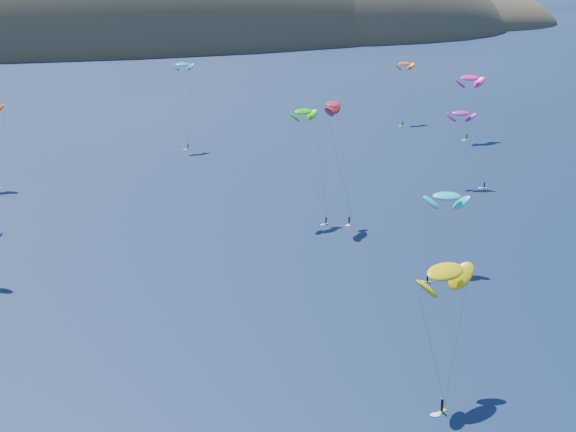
# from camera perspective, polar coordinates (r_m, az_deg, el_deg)

# --- Properties ---
(island) EXTENTS (730.00, 300.00, 210.00)m
(island) POSITION_cam_1_polar(r_m,az_deg,el_deg) (629.95, -11.06, 11.55)
(island) COLOR #3D3526
(island) RESTS_ON ground
(kitesurfer_2) EXTENTS (11.02, 11.35, 19.24)m
(kitesurfer_2) POSITION_cam_1_polar(r_m,az_deg,el_deg) (108.29, 11.12, -3.92)
(kitesurfer_2) COLOR #C5E719
(kitesurfer_2) RESTS_ON ground
(kitesurfer_3) EXTENTS (7.76, 11.57, 25.69)m
(kitesurfer_3) POSITION_cam_1_polar(r_m,az_deg,el_deg) (177.75, 1.11, 7.43)
(kitesurfer_3) COLOR #C5E719
(kitesurfer_3) RESTS_ON ground
(kitesurfer_4) EXTENTS (7.22, 8.33, 26.92)m
(kitesurfer_4) POSITION_cam_1_polar(r_m,az_deg,el_deg) (249.24, -7.49, 10.63)
(kitesurfer_4) COLOR #C5E719
(kitesurfer_4) RESTS_ON ground
(kitesurfer_5) EXTENTS (11.99, 10.03, 16.03)m
(kitesurfer_5) POSITION_cam_1_polar(r_m,az_deg,el_deg) (151.83, 11.22, 1.39)
(kitesurfer_5) COLOR #C5E719
(kitesurfer_5) RESTS_ON ground
(kitesurfer_6) EXTENTS (7.98, 11.04, 20.09)m
(kitesurfer_6) POSITION_cam_1_polar(r_m,az_deg,el_deg) (210.74, 12.21, 7.15)
(kitesurfer_6) COLOR #C5E719
(kitesurfer_6) RESTS_ON ground
(kitesurfer_8) EXTENTS (11.17, 6.17, 22.42)m
(kitesurfer_8) POSITION_cam_1_polar(r_m,az_deg,el_deg) (265.06, 12.82, 9.56)
(kitesurfer_8) COLOR #C5E719
(kitesurfer_8) RESTS_ON ground
(kitesurfer_9) EXTENTS (7.59, 11.15, 27.79)m
(kitesurfer_9) POSITION_cam_1_polar(r_m,az_deg,el_deg) (175.64, 3.19, 7.90)
(kitesurfer_9) COLOR #C5E719
(kitesurfer_9) RESTS_ON ground
(kitesurfer_11) EXTENTS (8.98, 11.35, 22.36)m
(kitesurfer_11) POSITION_cam_1_polar(r_m,az_deg,el_deg) (290.01, 8.30, 10.66)
(kitesurfer_11) COLOR #C5E719
(kitesurfer_11) RESTS_ON ground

